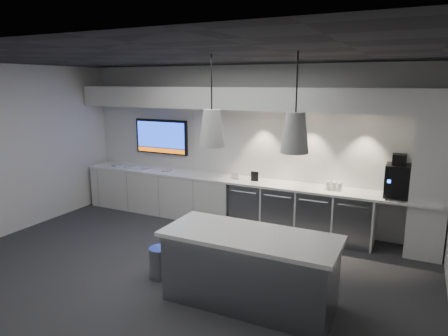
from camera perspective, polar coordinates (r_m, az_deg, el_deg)
The scene contains 27 objects.
floor at distance 6.02m, azimuth -6.78°, elevation -14.42°, with size 7.00×7.00×0.00m, color #2F2F32.
ceiling at distance 5.39m, azimuth -7.60°, elevation 15.42°, with size 7.00×7.00×0.00m, color black.
wall_back at distance 7.69m, azimuth 3.04°, elevation 3.28°, with size 7.00×7.00×0.00m, color silver.
wall_front at distance 3.76m, azimuth -28.58°, elevation -7.71°, with size 7.00×7.00×0.00m, color silver.
wall_left at distance 7.96m, azimuth -28.82°, elevation 2.09°, with size 7.00×7.00×0.00m, color silver.
back_counter at distance 7.52m, azimuth 2.02°, elevation -1.73°, with size 6.80×0.65×0.04m, color white.
left_base_cabinets at distance 8.47m, azimuth -8.90°, elevation -3.42°, with size 3.30×0.63×0.86m, color white.
fridge_unit_a at distance 7.55m, azimuth 3.73°, elevation -5.28°, with size 0.60×0.61×0.85m, color gray.
fridge_unit_b at distance 7.35m, azimuth 8.30°, elevation -5.88°, with size 0.60×0.61×0.85m, color gray.
fridge_unit_c at distance 7.19m, azimuth 13.11°, elevation -6.47°, with size 0.60×0.61×0.85m, color gray.
fridge_unit_d at distance 7.09m, azimuth 18.11°, elevation -7.04°, with size 0.60×0.61×0.85m, color gray.
backsplash at distance 7.29m, azimuth 11.71°, elevation 2.95°, with size 4.60×0.03×1.30m, color white.
soffit at distance 7.33m, azimuth 2.19°, elevation 9.93°, with size 6.90×0.60×0.40m, color white.
column at distance 6.85m, azimuth 27.42°, elevation -0.89°, with size 0.55×0.55×2.60m, color white.
wall_tv at distance 8.55m, azimuth -8.93°, elevation 4.45°, with size 1.25×0.07×0.72m.
island at distance 5.03m, azimuth 3.65°, elevation -14.13°, with size 2.13×0.92×0.90m.
bin at distance 5.80m, azimuth -9.09°, elevation -13.16°, with size 0.31×0.31×0.43m, color gray.
coffee_machine at distance 6.87m, azimuth 23.56°, elevation -1.50°, with size 0.38×0.55×0.69m.
sign_black at distance 7.35m, azimuth 4.40°, elevation -1.20°, with size 0.14×0.02×0.18m, color black.
sign_white at distance 7.49m, azimuth 1.58°, elevation -1.08°, with size 0.18×0.02×0.14m, color white.
cup_cluster at distance 6.99m, azimuth 15.45°, elevation -2.48°, with size 0.26×0.17×0.14m, color silver, non-canonical shape.
tray_a at distance 9.00m, azimuth -15.09°, elevation 0.39°, with size 0.16×0.16×0.03m, color #B2B2B2.
tray_b at distance 8.74m, azimuth -13.42°, elevation 0.12°, with size 0.16×0.16×0.03m, color #B2B2B2.
tray_c at distance 8.54m, azimuth -11.15°, elevation -0.05°, with size 0.16×0.16×0.03m, color #B2B2B2.
tray_d at distance 8.24m, azimuth -8.20°, elevation -0.39°, with size 0.16×0.16×0.03m, color #B2B2B2.
pendant_left at distance 4.76m, azimuth -1.75°, elevation 5.75°, with size 0.31×0.31×1.14m.
pendant_right at distance 4.38m, azimuth 10.12°, elevation 5.01°, with size 0.31×0.31×1.14m.
Camera 1 is at (2.96, -4.50, 2.68)m, focal length 32.00 mm.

